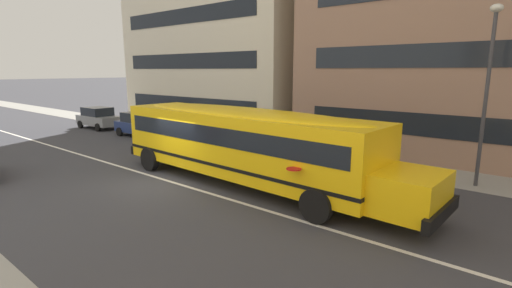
% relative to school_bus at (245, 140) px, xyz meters
% --- Properties ---
extents(ground_plane, '(400.00, 400.00, 0.00)m').
position_rel_school_bus_xyz_m(ground_plane, '(-2.68, -1.64, -1.80)').
color(ground_plane, '#38383D').
extents(sidewalk_far, '(120.00, 3.00, 0.01)m').
position_rel_school_bus_xyz_m(sidewalk_far, '(-2.68, 6.34, -1.80)').
color(sidewalk_far, gray).
rests_on(sidewalk_far, ground_plane).
extents(lane_centreline, '(110.00, 0.16, 0.01)m').
position_rel_school_bus_xyz_m(lane_centreline, '(-2.68, -1.64, -1.80)').
color(lane_centreline, silver).
rests_on(lane_centreline, ground_plane).
extents(school_bus, '(13.67, 3.54, 3.04)m').
position_rel_school_bus_xyz_m(school_bus, '(0.00, 0.00, 0.00)').
color(school_bus, yellow).
rests_on(school_bus, ground_plane).
extents(parked_car_dark_blue_end_of_row, '(3.94, 1.95, 1.64)m').
position_rel_school_bus_xyz_m(parked_car_dark_blue_end_of_row, '(-12.71, 3.69, -0.96)').
color(parked_car_dark_blue_end_of_row, navy).
rests_on(parked_car_dark_blue_end_of_row, ground_plane).
extents(parked_car_grey_under_tree, '(3.95, 1.97, 1.64)m').
position_rel_school_bus_xyz_m(parked_car_grey_under_tree, '(-18.37, 3.69, -0.96)').
color(parked_car_grey_under_tree, gray).
rests_on(parked_car_grey_under_tree, ground_plane).
extents(street_lamp, '(0.44, 0.44, 6.80)m').
position_rel_school_bus_xyz_m(street_lamp, '(7.10, 5.64, 2.51)').
color(street_lamp, '#38383D').
rests_on(street_lamp, ground_plane).
extents(apartment_block_far_left, '(16.38, 10.91, 19.70)m').
position_rel_school_bus_xyz_m(apartment_block_far_left, '(-12.72, 13.27, 8.05)').
color(apartment_block_far_left, beige).
rests_on(apartment_block_far_left, ground_plane).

